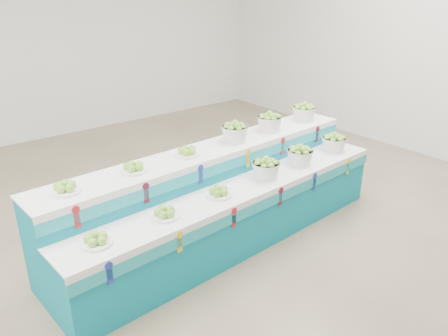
{
  "coord_description": "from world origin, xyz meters",
  "views": [
    {
      "loc": [
        -2.18,
        -3.41,
        2.76
      ],
      "look_at": [
        0.64,
        0.09,
        0.87
      ],
      "focal_mm": 35.71,
      "sensor_mm": 36.0,
      "label": 1
    }
  ],
  "objects_px": {
    "plate_upper_mid": "(134,167)",
    "basket_upper_right": "(304,112)",
    "display_stand": "(224,197)",
    "basket_lower_left": "(266,168)"
  },
  "relations": [
    {
      "from": "basket_lower_left",
      "to": "plate_upper_mid",
      "type": "distance_m",
      "value": 1.47
    },
    {
      "from": "plate_upper_mid",
      "to": "display_stand",
      "type": "bearing_deg",
      "value": -11.87
    },
    {
      "from": "basket_lower_left",
      "to": "basket_upper_right",
      "type": "xyz_separation_m",
      "value": [
        1.25,
        0.58,
        0.3
      ]
    },
    {
      "from": "basket_lower_left",
      "to": "basket_upper_right",
      "type": "distance_m",
      "value": 1.41
    },
    {
      "from": "basket_lower_left",
      "to": "plate_upper_mid",
      "type": "height_order",
      "value": "plate_upper_mid"
    },
    {
      "from": "display_stand",
      "to": "basket_lower_left",
      "type": "xyz_separation_m",
      "value": [
        0.41,
        -0.24,
        0.33
      ]
    },
    {
      "from": "display_stand",
      "to": "basket_upper_right",
      "type": "bearing_deg",
      "value": 8.68
    },
    {
      "from": "basket_lower_left",
      "to": "plate_upper_mid",
      "type": "bearing_deg",
      "value": 162.38
    },
    {
      "from": "plate_upper_mid",
      "to": "basket_upper_right",
      "type": "relative_size",
      "value": 0.84
    },
    {
      "from": "display_stand",
      "to": "basket_upper_right",
      "type": "relative_size",
      "value": 13.25
    }
  ]
}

